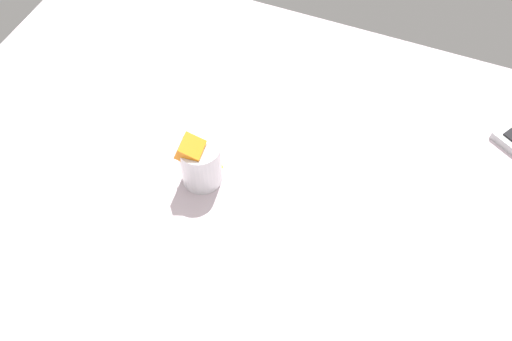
# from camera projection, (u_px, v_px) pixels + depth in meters

# --- Properties ---
(bed_mattress) EXTENTS (1.80, 1.40, 0.18)m
(bed_mattress) POSITION_uv_depth(u_px,v_px,m) (275.00, 259.00, 1.31)
(bed_mattress) COLOR silver
(bed_mattress) RESTS_ON ground
(snack_cup) EXTENTS (0.09, 0.10, 0.14)m
(snack_cup) POSITION_uv_depth(u_px,v_px,m) (200.00, 162.00, 1.28)
(snack_cup) COLOR silver
(snack_cup) RESTS_ON bed_mattress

